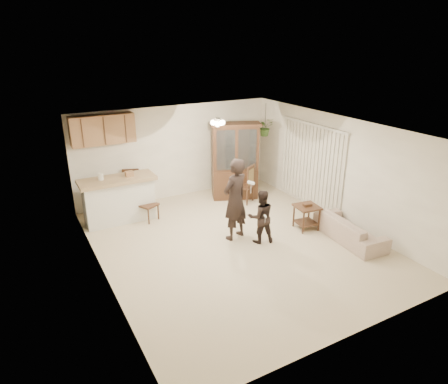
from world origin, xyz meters
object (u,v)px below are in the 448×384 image
china_hutch (235,162)px  adult (235,200)px  sofa (350,224)px  side_table (306,217)px  child (261,213)px  chair_bar (148,210)px  chair_hutch_right (244,191)px  chair_hutch_left (132,198)px

china_hutch → adult: bearing=-99.0°
sofa → side_table: (-0.48, 0.88, -0.07)m
sofa → china_hutch: bearing=20.9°
sofa → child: child is taller
sofa → adult: 2.56m
china_hutch → chair_bar: bearing=-152.5°
side_table → chair_hutch_right: 2.12m
side_table → chair_bar: size_ratio=0.69×
adult → chair_bar: size_ratio=1.99×
adult → chair_hutch_right: 2.16m
child → china_hutch: china_hutch is taller
china_hutch → chair_hutch_left: 2.87m
china_hutch → chair_hutch_right: bearing=-63.1°
child → sofa: bearing=169.4°
child → chair_hutch_left: 3.63m
child → chair_hutch_right: bearing=-96.7°
adult → child: adult is taller
child → chair_bar: size_ratio=1.49×
side_table → chair_bar: bearing=144.2°
adult → side_table: size_ratio=2.86×
sofa → child: 1.98m
child → china_hutch: (0.82, 2.49, 0.35)m
china_hutch → side_table: size_ratio=3.28×
sofa → china_hutch: size_ratio=0.91×
adult → side_table: (1.66, -0.41, -0.61)m
chair_bar → chair_hutch_left: 0.87m
chair_hutch_left → adult: bearing=-39.3°
side_table → chair_bar: chair_bar is taller
adult → side_table: bearing=147.7°
child → chair_hutch_right: size_ratio=1.29×
child → chair_hutch_left: child is taller
chair_hutch_left → china_hutch: bearing=8.9°
sofa → chair_bar: chair_bar is taller
adult → china_hutch: bearing=-138.6°
adult → child: size_ratio=1.33×
chair_bar → china_hutch: bearing=-20.5°
side_table → chair_hutch_left: bearing=136.2°
adult → chair_hutch_right: (1.24, 1.66, -0.60)m
sofa → chair_hutch_left: bearing=48.2°
china_hutch → child: bearing=-86.9°
chair_hutch_left → chair_hutch_right: chair_hutch_right is taller
child → chair_bar: 2.86m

